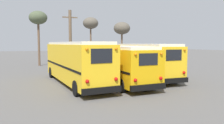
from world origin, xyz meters
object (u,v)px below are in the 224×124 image
at_px(bare_tree_0, 122,29).
at_px(bare_tree_1, 38,19).
at_px(school_bus_0, 75,61).
at_px(utility_pole, 70,39).
at_px(bare_tree_2, 91,24).
at_px(school_bus_1, 113,62).
at_px(school_bus_2, 143,60).

relative_size(bare_tree_0, bare_tree_1, 0.82).
height_order(school_bus_0, utility_pole, utility_pole).
relative_size(utility_pole, bare_tree_1, 0.92).
relative_size(school_bus_0, bare_tree_2, 1.47).
bearing_deg(utility_pole, school_bus_1, -81.81).
bearing_deg(school_bus_2, bare_tree_0, 72.20).
height_order(school_bus_1, school_bus_2, school_bus_2).
bearing_deg(school_bus_0, school_bus_1, -4.88).
distance_m(utility_pole, bare_tree_0, 9.21).
xyz_separation_m(school_bus_0, school_bus_2, (6.37, 0.32, -0.09)).
bearing_deg(utility_pole, school_bus_2, -63.11).
xyz_separation_m(school_bus_1, bare_tree_2, (3.67, 17.14, 4.68)).
bearing_deg(school_bus_2, bare_tree_1, 115.85).
bearing_deg(bare_tree_0, bare_tree_2, 128.14).
xyz_separation_m(bare_tree_1, bare_tree_2, (8.06, 0.92, -0.33)).
distance_m(school_bus_1, bare_tree_1, 17.53).
bearing_deg(bare_tree_2, school_bus_0, -112.13).
xyz_separation_m(school_bus_2, utility_pole, (-4.57, 9.00, 1.97)).
bearing_deg(bare_tree_2, bare_tree_1, -173.48).
distance_m(bare_tree_0, bare_tree_2, 5.63).
xyz_separation_m(school_bus_0, bare_tree_2, (6.86, 16.87, 4.51)).
bearing_deg(bare_tree_2, school_bus_2, -91.69).
bearing_deg(school_bus_0, school_bus_2, 2.83).
relative_size(school_bus_1, bare_tree_1, 1.38).
xyz_separation_m(bare_tree_0, bare_tree_2, (-3.42, 4.36, 0.96)).
distance_m(utility_pole, bare_tree_2, 9.46).
distance_m(school_bus_2, bare_tree_1, 18.06).
distance_m(school_bus_2, bare_tree_2, 17.19).
distance_m(school_bus_0, school_bus_1, 3.20).
height_order(school_bus_1, bare_tree_1, bare_tree_1).
height_order(bare_tree_1, bare_tree_2, bare_tree_1).
bearing_deg(school_bus_1, bare_tree_2, 77.90).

